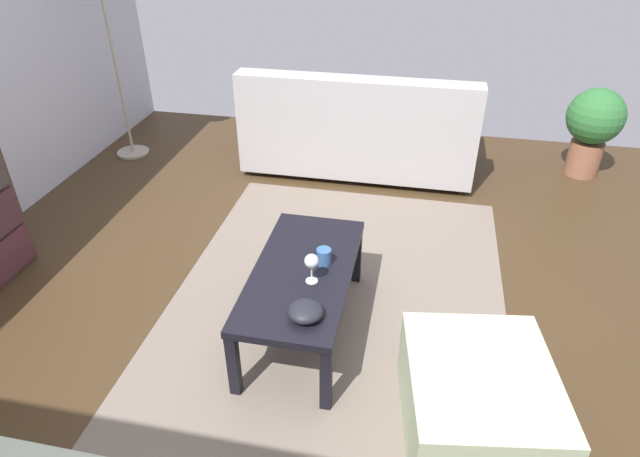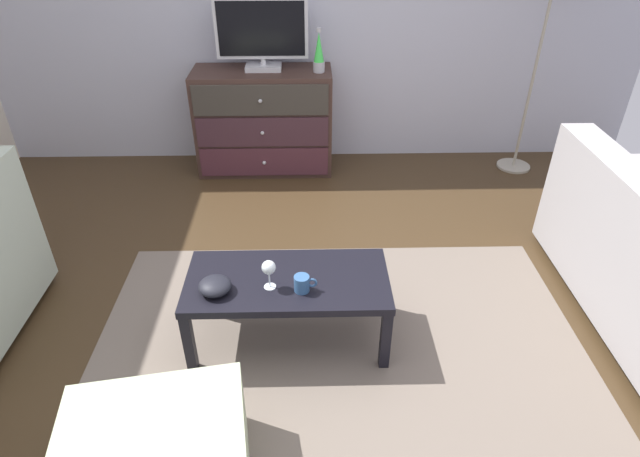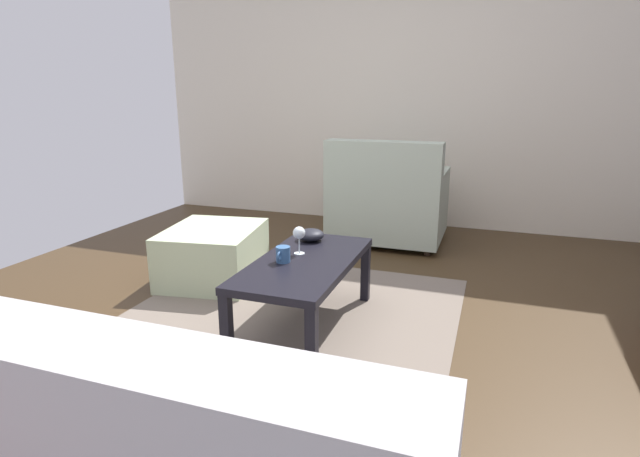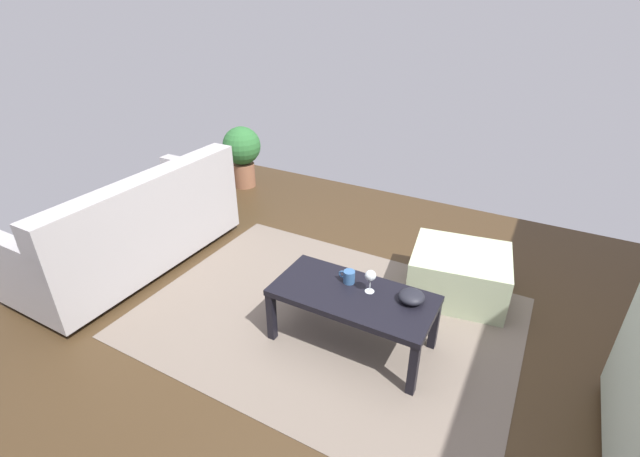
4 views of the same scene
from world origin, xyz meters
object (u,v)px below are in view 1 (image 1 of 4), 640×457
couch_large (359,130)px  potted_plant (594,124)px  ottoman (477,402)px  bowl_decorative (305,311)px  coffee_table (303,277)px  wine_glass (312,262)px  mug (324,256)px

couch_large → potted_plant: size_ratio=2.57×
couch_large → ottoman: (-2.51, -0.86, -0.15)m
couch_large → ottoman: couch_large is taller
ottoman → bowl_decorative: bearing=79.8°
bowl_decorative → potted_plant: potted_plant is taller
coffee_table → potted_plant: bearing=-38.9°
ottoman → potted_plant: (2.77, -0.97, 0.25)m
bowl_decorative → couch_large: (2.37, 0.09, -0.10)m
wine_glass → ottoman: wine_glass is taller
coffee_table → potted_plant: size_ratio=1.43×
coffee_table → wine_glass: size_ratio=6.55×
potted_plant → ottoman: bearing=160.7°
mug → bowl_decorative: (-0.42, 0.00, -0.01)m
coffee_table → bowl_decorative: bowl_decorative is taller
coffee_table → couch_large: couch_large is taller
wine_glass → potted_plant: size_ratio=0.22×
mug → potted_plant: (2.21, -1.75, -0.01)m
coffee_table → potted_plant: 2.94m
wine_glass → bowl_decorative: bearing=-173.7°
mug → couch_large: (1.95, 0.09, -0.11)m
mug → coffee_table: bearing=129.0°
potted_plant → coffee_table: bearing=141.1°
mug → bowl_decorative: bearing=179.9°
bowl_decorative → ottoman: 0.83m
mug → ottoman: size_ratio=0.16×
coffee_table → couch_large: 2.03m
bowl_decorative → potted_plant: size_ratio=0.22×
couch_large → potted_plant: 1.86m
ottoman → couch_large: bearing=19.0°
wine_glass → couch_large: bearing=1.6°
bowl_decorative → couch_large: couch_large is taller
mug → potted_plant: potted_plant is taller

